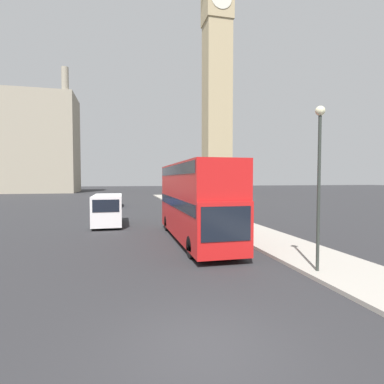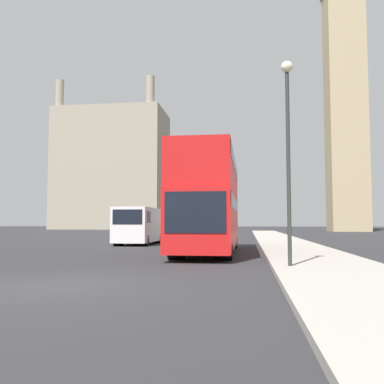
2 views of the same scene
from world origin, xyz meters
TOP-DOWN VIEW (x-y plane):
  - ground_plane at (0.00, 0.00)m, footprint 300.00×300.00m
  - clock_tower at (20.48, 62.59)m, footprint 6.34×6.51m
  - building_block_distant at (-25.25, 81.60)m, footprint 23.21×14.20m
  - red_double_decker_bus at (2.49, 10.91)m, footprint 2.49×10.86m
  - white_van at (-2.77, 18.07)m, footprint 2.16×5.50m
  - street_lamp at (5.53, 3.74)m, footprint 0.36×0.36m
  - parked_sedan at (-2.65, 35.33)m, footprint 1.87×4.54m

SIDE VIEW (x-z plane):
  - ground_plane at x=0.00m, z-range 0.00..0.00m
  - parked_sedan at x=-2.65m, z-range -0.07..1.48m
  - white_van at x=-2.77m, z-range 0.09..2.47m
  - red_double_decker_bus at x=2.49m, z-range 0.25..4.77m
  - street_lamp at x=5.53m, z-range 1.08..7.26m
  - building_block_distant at x=-25.25m, z-range -2.80..28.94m
  - clock_tower at x=20.48m, z-range 0.80..62.08m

